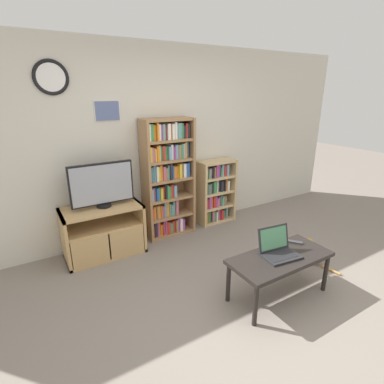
{
  "coord_description": "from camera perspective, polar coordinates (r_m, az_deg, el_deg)",
  "views": [
    {
      "loc": [
        -1.69,
        -1.7,
        2.0
      ],
      "look_at": [
        0.02,
        1.14,
        0.88
      ],
      "focal_mm": 28.0,
      "sensor_mm": 36.0,
      "label": 1
    }
  ],
  "objects": [
    {
      "name": "coffee_table",
      "position": [
        3.16,
        16.42,
        -12.43
      ],
      "size": [
        1.05,
        0.47,
        0.46
      ],
      "color": "black",
      "rests_on": "ground_plane"
    },
    {
      "name": "ground_plane",
      "position": [
        3.12,
        11.31,
        -21.58
      ],
      "size": [
        18.0,
        18.0,
        0.0
      ],
      "primitive_type": "plane",
      "color": "gray"
    },
    {
      "name": "television",
      "position": [
        3.75,
        -16.78,
        1.27
      ],
      "size": [
        0.76,
        0.18,
        0.55
      ],
      "color": "black",
      "rests_on": "tv_stand"
    },
    {
      "name": "bookshelf_short",
      "position": [
        4.71,
        4.25,
        -0.02
      ],
      "size": [
        0.6,
        0.29,
        0.99
      ],
      "color": "tan",
      "rests_on": "ground_plane"
    },
    {
      "name": "wall_back",
      "position": [
        4.21,
        -7.27,
        9.13
      ],
      "size": [
        6.93,
        0.09,
        2.6
      ],
      "color": "beige",
      "rests_on": "ground_plane"
    },
    {
      "name": "cat",
      "position": [
        4.04,
        21.92,
        -10.49
      ],
      "size": [
        0.28,
        0.56,
        0.27
      ],
      "rotation": [
        0.0,
        0.0,
        -0.24
      ],
      "color": "#B78447",
      "rests_on": "ground_plane"
    },
    {
      "name": "bookshelf_tall",
      "position": [
        4.18,
        -4.92,
        2.81
      ],
      "size": [
        0.71,
        0.31,
        1.66
      ],
      "color": "#9E754C",
      "rests_on": "ground_plane"
    },
    {
      "name": "laptop",
      "position": [
        3.13,
        16.0,
        -10.27
      ],
      "size": [
        0.39,
        0.33,
        0.27
      ],
      "rotation": [
        0.0,
        0.0,
        -0.13
      ],
      "color": "#232326",
      "rests_on": "coffee_table"
    },
    {
      "name": "remote_near_laptop",
      "position": [
        3.42,
        18.95,
        -9.01
      ],
      "size": [
        0.13,
        0.15,
        0.02
      ],
      "rotation": [
        0.0,
        0.0,
        0.66
      ],
      "color": "#38383A",
      "rests_on": "coffee_table"
    },
    {
      "name": "tv_stand",
      "position": [
        3.95,
        -16.44,
        -7.16
      ],
      "size": [
        0.96,
        0.49,
        0.65
      ],
      "color": "tan",
      "rests_on": "ground_plane"
    }
  ]
}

